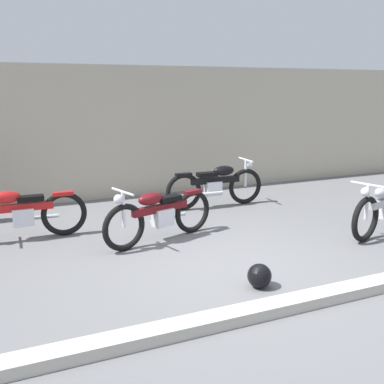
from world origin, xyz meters
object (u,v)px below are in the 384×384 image
Objects in this scene: helmet at (259,276)px; motorcycle_black at (216,185)px; motorcycle_maroon at (159,214)px; motorcycle_red at (18,213)px.

helmet is 0.14× the size of motorcycle_black.
motorcycle_black is at bearing 71.79° from helmet.
motorcycle_maroon is (-0.53, 1.95, 0.28)m from helmet.
helmet is at bearing 88.04° from motorcycle_maroon.
motorcycle_maroon is at bearing -137.38° from motorcycle_black.
helmet is at bearing -106.76° from motorcycle_black.
motorcycle_red reaches higher than helmet.
motorcycle_black is (1.12, 3.40, 0.29)m from helmet.
motorcycle_black is (3.57, 0.60, 0.01)m from motorcycle_red.
helmet is at bearing 131.46° from motorcycle_red.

